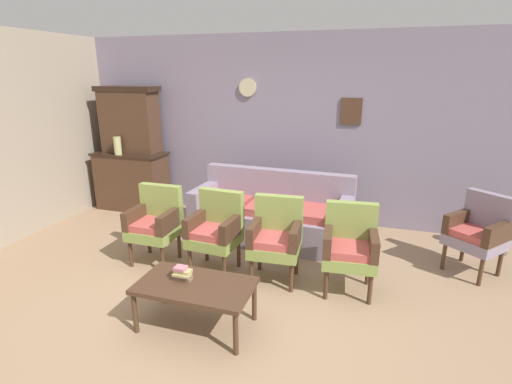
% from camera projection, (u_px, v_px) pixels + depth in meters
% --- Properties ---
extents(ground_plane, '(7.68, 7.68, 0.00)m').
position_uv_depth(ground_plane, '(222.00, 308.00, 3.69)').
color(ground_plane, '#997A5B').
extents(wall_back_with_decor, '(6.40, 0.09, 2.70)m').
position_uv_depth(wall_back_with_decor, '(288.00, 130.00, 5.69)').
color(wall_back_with_decor, gray).
rests_on(wall_back_with_decor, ground).
extents(side_cabinet, '(1.16, 0.55, 0.93)m').
position_uv_depth(side_cabinet, '(132.00, 181.00, 6.33)').
color(side_cabinet, '#472D1E').
rests_on(side_cabinet, ground).
extents(cabinet_upper_hutch, '(0.99, 0.38, 1.03)m').
position_uv_depth(cabinet_upper_hutch, '(129.00, 119.00, 6.11)').
color(cabinet_upper_hutch, '#472D1E').
rests_on(cabinet_upper_hutch, side_cabinet).
extents(vase_on_cabinet, '(0.11, 0.11, 0.28)m').
position_uv_depth(vase_on_cabinet, '(118.00, 146.00, 6.00)').
color(vase_on_cabinet, tan).
rests_on(vase_on_cabinet, side_cabinet).
extents(floral_couch, '(2.12, 0.90, 0.90)m').
position_uv_depth(floral_couch, '(272.00, 216.00, 5.16)').
color(floral_couch, gray).
rests_on(floral_couch, ground).
extents(armchair_row_middle, '(0.52, 0.49, 0.90)m').
position_uv_depth(armchair_row_middle, '(155.00, 221.00, 4.51)').
color(armchair_row_middle, '#849947').
rests_on(armchair_row_middle, ground).
extents(armchair_near_couch_end, '(0.55, 0.53, 0.90)m').
position_uv_depth(armchair_near_couch_end, '(216.00, 228.00, 4.30)').
color(armchair_near_couch_end, '#849947').
rests_on(armchair_near_couch_end, ground).
extents(armchair_near_cabinet, '(0.55, 0.52, 0.90)m').
position_uv_depth(armchair_near_cabinet, '(276.00, 236.00, 4.10)').
color(armchair_near_cabinet, '#849947').
rests_on(armchair_near_cabinet, ground).
extents(armchair_by_doorway, '(0.56, 0.53, 0.90)m').
position_uv_depth(armchair_by_doorway, '(350.00, 245.00, 3.89)').
color(armchair_by_doorway, '#849947').
rests_on(armchair_by_doorway, ground).
extents(wingback_chair_by_fireplace, '(0.71, 0.71, 0.90)m').
position_uv_depth(wingback_chair_by_fireplace, '(479.00, 231.00, 4.24)').
color(wingback_chair_by_fireplace, gray).
rests_on(wingback_chair_by_fireplace, ground).
extents(coffee_table, '(1.00, 0.56, 0.42)m').
position_uv_depth(coffee_table, '(195.00, 288.00, 3.34)').
color(coffee_table, '#472D1E').
rests_on(coffee_table, ground).
extents(book_stack_on_table, '(0.16, 0.11, 0.12)m').
position_uv_depth(book_stack_on_table, '(182.00, 273.00, 3.38)').
color(book_stack_on_table, '#856950').
rests_on(book_stack_on_table, coffee_table).
extents(floor_vase_by_wall, '(0.18, 0.18, 0.72)m').
position_uv_depth(floor_vase_by_wall, '(504.00, 226.00, 4.72)').
color(floor_vase_by_wall, brown).
rests_on(floor_vase_by_wall, ground).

